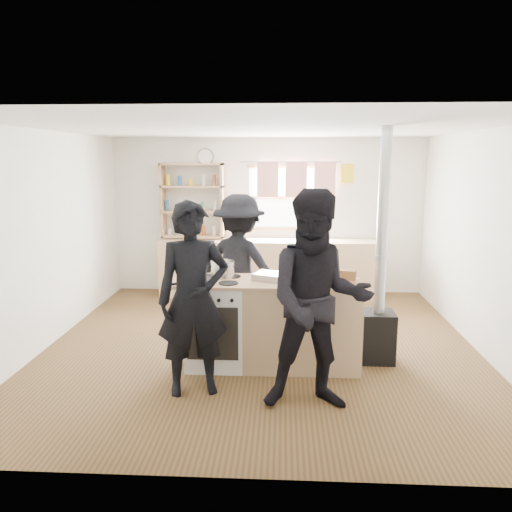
# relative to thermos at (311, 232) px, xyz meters

# --- Properties ---
(ground) EXTENTS (5.00, 5.00, 0.01)m
(ground) POSITION_rel_thermos_xyz_m (-0.70, -2.22, -1.04)
(ground) COLOR brown
(ground) RESTS_ON ground
(back_counter) EXTENTS (3.40, 0.55, 0.90)m
(back_counter) POSITION_rel_thermos_xyz_m (-0.70, 0.00, -0.59)
(back_counter) COLOR #D5AE80
(back_counter) RESTS_ON ground
(shelving_unit) EXTENTS (1.00, 0.28, 1.20)m
(shelving_unit) POSITION_rel_thermos_xyz_m (-1.90, 0.12, 0.47)
(shelving_unit) COLOR tan
(shelving_unit) RESTS_ON back_counter
(thermos) EXTENTS (0.10, 0.10, 0.28)m
(thermos) POSITION_rel_thermos_xyz_m (0.00, 0.00, 0.00)
(thermos) COLOR silver
(thermos) RESTS_ON back_counter
(cooking_island) EXTENTS (1.97, 0.64, 0.93)m
(cooking_island) POSITION_rel_thermos_xyz_m (-0.55, -2.77, -0.57)
(cooking_island) COLOR silver
(cooking_island) RESTS_ON ground
(skillet_greens) EXTENTS (0.39, 0.39, 0.05)m
(skillet_greens) POSITION_rel_thermos_xyz_m (-1.30, -2.92, -0.08)
(skillet_greens) COLOR black
(skillet_greens) RESTS_ON cooking_island
(roast_tray) EXTENTS (0.42, 0.37, 0.07)m
(roast_tray) POSITION_rel_thermos_xyz_m (-0.57, -2.73, -0.07)
(roast_tray) COLOR silver
(roast_tray) RESTS_ON cooking_island
(stockpot_stove) EXTENTS (0.25, 0.25, 0.20)m
(stockpot_stove) POSITION_rel_thermos_xyz_m (-1.09, -2.66, -0.02)
(stockpot_stove) COLOR silver
(stockpot_stove) RESTS_ON cooking_island
(stockpot_counter) EXTENTS (0.31, 0.31, 0.23)m
(stockpot_counter) POSITION_rel_thermos_xyz_m (-0.12, -2.71, -0.01)
(stockpot_counter) COLOR #B9B9BC
(stockpot_counter) RESTS_ON cooking_island
(bread_board) EXTENTS (0.32, 0.26, 0.12)m
(bread_board) POSITION_rel_thermos_xyz_m (0.19, -2.76, -0.06)
(bread_board) COLOR tan
(bread_board) RESTS_ON cooking_island
(flue_heater) EXTENTS (0.35, 0.35, 2.50)m
(flue_heater) POSITION_rel_thermos_xyz_m (0.58, -2.59, -0.40)
(flue_heater) COLOR black
(flue_heater) RESTS_ON ground
(person_near_left) EXTENTS (0.75, 0.59, 1.81)m
(person_near_left) POSITION_rel_thermos_xyz_m (-1.27, -3.42, -0.13)
(person_near_left) COLOR black
(person_near_left) RESTS_ON ground
(person_near_right) EXTENTS (0.97, 0.77, 1.93)m
(person_near_right) POSITION_rel_thermos_xyz_m (-0.15, -3.65, -0.07)
(person_near_right) COLOR black
(person_near_right) RESTS_ON ground
(person_far) EXTENTS (1.29, 1.01, 1.76)m
(person_far) POSITION_rel_thermos_xyz_m (-0.97, -1.88, -0.16)
(person_far) COLOR black
(person_far) RESTS_ON ground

